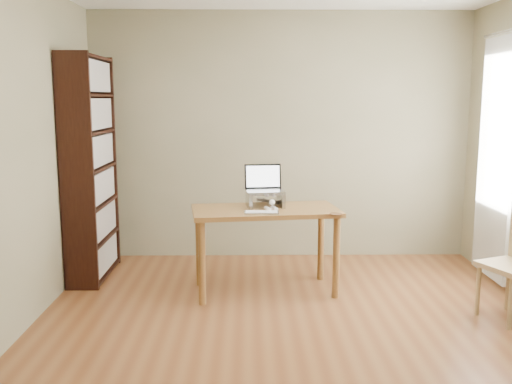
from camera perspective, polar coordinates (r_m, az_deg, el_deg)
name	(u,v)px	position (r m, az deg, el deg)	size (l,w,h in m)	color
room	(304,158)	(3.86, 4.82, 3.39)	(4.04, 4.54, 2.64)	brown
bookshelf	(91,168)	(5.60, -16.21, 2.31)	(0.30, 0.90, 2.10)	black
desk	(265,221)	(5.00, 0.95, -2.92)	(1.34, 0.79, 0.75)	brown
laptop_stand	(265,198)	(5.04, 0.93, -0.57)	(0.32, 0.25, 0.13)	silver
laptop	(265,185)	(5.08, 0.91, 0.75)	(0.36, 0.32, 0.23)	silver
keyboard	(261,213)	(4.76, 0.55, -2.06)	(0.29, 0.13, 0.02)	silver
coaster	(336,214)	(4.78, 8.00, -2.18)	(0.11, 0.11, 0.01)	brown
cat	(265,199)	(5.07, 0.90, -0.66)	(0.26, 0.49, 0.16)	#4A443A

